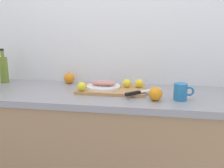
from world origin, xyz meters
TOP-DOWN VIEW (x-y plane):
  - back_wall at (0.00, 0.33)m, footprint 3.20×0.05m
  - kitchen_counter at (0.00, 0.00)m, footprint 2.00×0.60m
  - cutting_board at (-0.03, 0.03)m, footprint 0.45×0.27m
  - white_plate at (-0.09, 0.04)m, footprint 0.23×0.23m
  - fish_fillet at (-0.09, 0.04)m, footprint 0.17×0.07m
  - chef_knife at (0.16, -0.07)m, footprint 0.23×0.22m
  - lemon_0 at (0.15, 0.08)m, footprint 0.06×0.06m
  - lemon_1 at (-0.21, -0.07)m, footprint 0.06×0.06m
  - lemon_2 at (0.07, 0.08)m, footprint 0.06×0.06m
  - olive_oil_bottle at (-0.92, 0.17)m, footprint 0.06×0.06m
  - coffee_mug_0 at (0.40, -0.11)m, footprint 0.12×0.08m
  - orange_0 at (-0.40, 0.22)m, footprint 0.08×0.08m
  - orange_1 at (0.26, -0.14)m, footprint 0.08×0.08m

SIDE VIEW (x-z plane):
  - kitchen_counter at x=0.00m, z-range 0.00..0.90m
  - cutting_board at x=-0.03m, z-range 0.90..0.92m
  - white_plate at x=-0.09m, z-range 0.92..0.93m
  - chef_knife at x=0.16m, z-range 0.92..0.94m
  - orange_1 at x=0.26m, z-range 0.90..0.98m
  - orange_0 at x=-0.40m, z-range 0.90..0.98m
  - lemon_2 at x=0.07m, z-range 0.92..0.98m
  - lemon_1 at x=-0.21m, z-range 0.92..0.98m
  - lemon_0 at x=0.15m, z-range 0.92..0.98m
  - coffee_mug_0 at x=0.40m, z-range 0.90..1.00m
  - fish_fillet at x=-0.09m, z-range 0.94..0.97m
  - olive_oil_bottle at x=-0.92m, z-range 0.87..1.14m
  - back_wall at x=0.00m, z-range 0.00..2.50m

